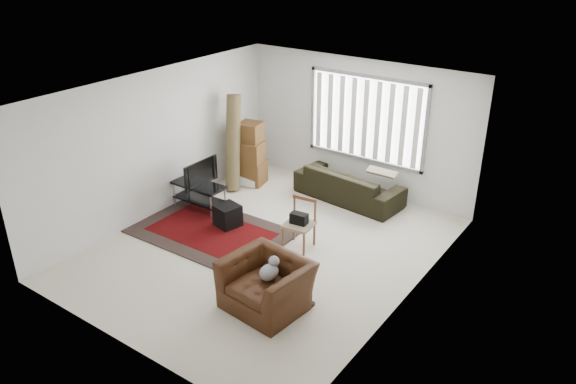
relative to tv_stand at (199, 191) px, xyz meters
The scene contains 11 objects.
room 2.42m from the tv_stand, ahead, with size 6.00×6.02×2.71m.
persian_rug 1.05m from the tv_stand, 35.61° to the right, with size 2.71×1.83×0.02m.
tv_stand is the anchor object (origin of this frame).
tv 0.39m from the tv_stand, ahead, with size 0.85×0.11×0.49m, color black.
subwoofer 0.94m from the tv_stand, 13.96° to the right, with size 0.40×0.40×0.40m, color black.
moving_boxes 1.56m from the tv_stand, 88.44° to the left, with size 0.63×0.59×1.33m.
white_flatpack 1.36m from the tv_stand, 90.89° to the left, with size 0.57×0.08×0.73m, color silver.
rolled_rug 1.32m from the tv_stand, 95.72° to the left, with size 0.29×0.29×1.94m, color brown.
sofa 2.93m from the tv_stand, 43.67° to the left, with size 2.17×0.94×0.83m, color black.
side_chair 2.36m from the tv_stand, ahead, with size 0.51×0.51×0.86m.
armchair 3.38m from the tv_stand, 30.42° to the right, with size 1.23×1.10×0.84m.
Camera 1 is at (5.01, -6.48, 4.89)m, focal length 35.00 mm.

